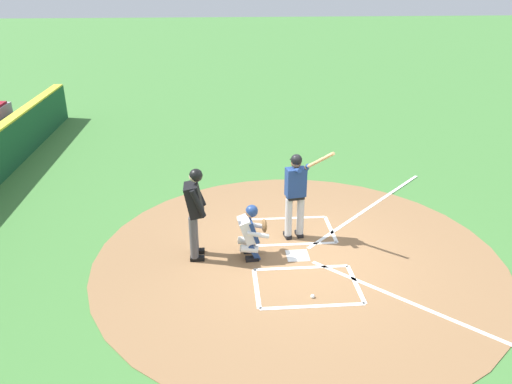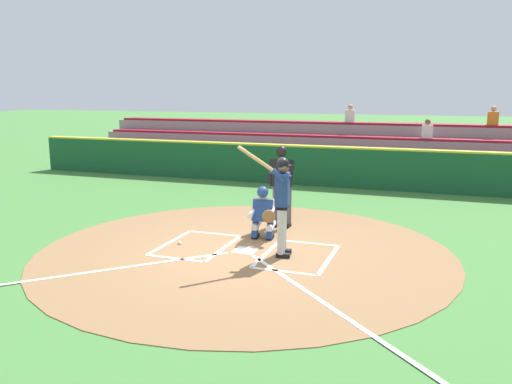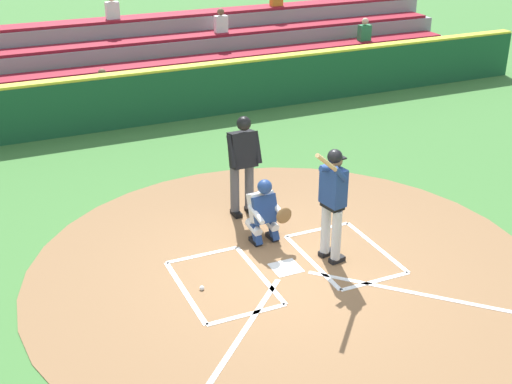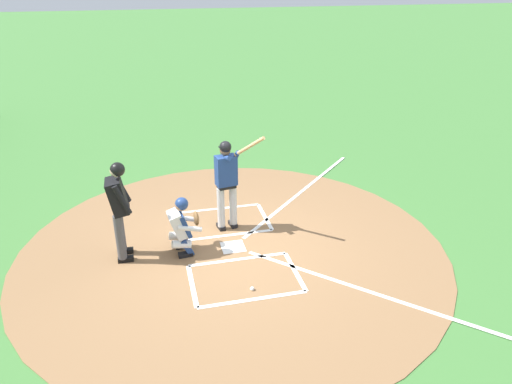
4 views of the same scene
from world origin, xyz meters
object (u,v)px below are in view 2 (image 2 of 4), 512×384
(batter, at_px, (282,199))
(catcher, at_px, (263,212))
(plate_umpire, at_px, (282,181))
(baseball, at_px, (180,243))

(batter, xyz_separation_m, catcher, (0.69, -0.97, -0.51))
(catcher, xyz_separation_m, plate_umpire, (-0.07, -1.06, 0.49))
(batter, relative_size, catcher, 1.88)
(catcher, bearing_deg, plate_umpire, -93.73)
(catcher, distance_m, baseball, 1.84)
(plate_umpire, height_order, baseball, plate_umpire)
(batter, xyz_separation_m, baseball, (2.15, -0.01, -1.06))
(batter, bearing_deg, plate_umpire, -73.10)
(batter, relative_size, baseball, 28.76)
(catcher, relative_size, baseball, 15.27)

